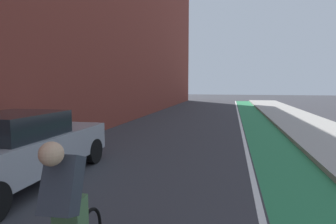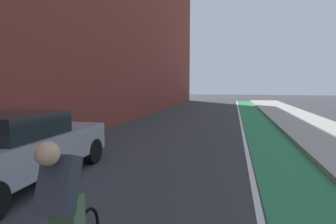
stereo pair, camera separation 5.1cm
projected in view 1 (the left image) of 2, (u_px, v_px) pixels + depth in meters
The scene contains 6 objects.
ground_plane at pixel (198, 128), 13.51m from camera, with size 94.57×94.57×0.00m, color #38383D.
bike_lane_paint at pixel (258, 124), 14.77m from camera, with size 1.60×42.99×0.00m, color #2D8451.
lane_divider_stripe at pixel (241, 124), 14.97m from camera, with size 0.12×42.99×0.00m, color white.
sidewalk_right at pixel (306, 124), 14.23m from camera, with size 3.19×42.99×0.14m, color #A8A59E.
parked_sedan_silver at pixel (20, 147), 5.83m from camera, with size 1.92×4.47×1.53m.
cyclist_mid at pixel (65, 218), 2.69m from camera, with size 0.48×1.70×1.60m.
Camera 1 is at (1.60, 4.15, 2.10)m, focal length 29.40 mm.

